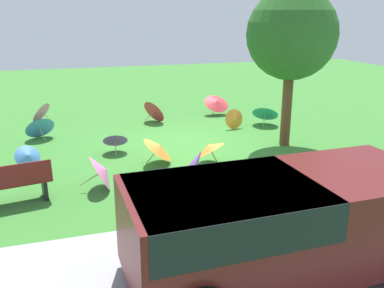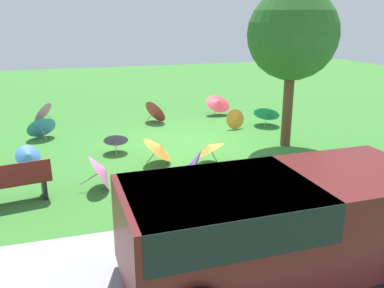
{
  "view_description": "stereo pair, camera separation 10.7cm",
  "coord_description": "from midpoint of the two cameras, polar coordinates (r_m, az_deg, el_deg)",
  "views": [
    {
      "loc": [
        3.45,
        11.74,
        3.79
      ],
      "look_at": [
        0.42,
        2.03,
        0.6
      ],
      "focal_mm": 38.96,
      "sensor_mm": 36.0,
      "label": 1
    },
    {
      "loc": [
        3.35,
        11.77,
        3.79
      ],
      "look_at": [
        0.42,
        2.03,
        0.6
      ],
      "focal_mm": 38.96,
      "sensor_mm": 36.0,
      "label": 2
    }
  ],
  "objects": [
    {
      "name": "ground",
      "position": [
        12.81,
        -0.6,
        0.2
      ],
      "size": [
        40.0,
        40.0,
        0.0
      ],
      "primitive_type": "plane",
      "color": "#387A2D"
    },
    {
      "name": "parasol_pink_1",
      "position": [
        9.52,
        -11.84,
        -3.62
      ],
      "size": [
        0.82,
        0.9,
        0.87
      ],
      "color": "tan",
      "rests_on": "ground"
    },
    {
      "name": "parasol_teal_0",
      "position": [
        14.99,
        10.39,
        4.26
      ],
      "size": [
        1.2,
        1.17,
        0.8
      ],
      "color": "tan",
      "rests_on": "ground"
    },
    {
      "name": "parasol_blue_0",
      "position": [
        11.56,
        -21.24,
        -1.46
      ],
      "size": [
        0.77,
        0.68,
        0.57
      ],
      "color": "tan",
      "rests_on": "ground"
    },
    {
      "name": "parasol_blue_3",
      "position": [
        13.98,
        -19.82,
        2.35
      ],
      "size": [
        1.08,
        0.94,
        0.81
      ],
      "color": "tan",
      "rests_on": "ground"
    },
    {
      "name": "parasol_red_1",
      "position": [
        15.23,
        -4.62,
        4.66
      ],
      "size": [
        1.01,
        1.1,
        0.89
      ],
      "color": "tan",
      "rests_on": "ground"
    },
    {
      "name": "parasol_orange_0",
      "position": [
        14.34,
        6.23,
        3.4
      ],
      "size": [
        0.7,
        0.56,
        0.69
      ],
      "color": "tan",
      "rests_on": "ground"
    },
    {
      "name": "shade_tree",
      "position": [
        12.36,
        13.85,
        14.26
      ],
      "size": [
        2.56,
        2.56,
        4.52
      ],
      "color": "brown",
      "rests_on": "ground"
    },
    {
      "name": "parasol_purple_1",
      "position": [
        9.68,
        0.29,
        -3.06
      ],
      "size": [
        0.86,
        0.89,
        0.81
      ],
      "color": "tan",
      "rests_on": "ground"
    },
    {
      "name": "van_dark",
      "position": [
        6.28,
        10.9,
        -10.18
      ],
      "size": [
        4.64,
        2.21,
        1.53
      ],
      "color": "#591919",
      "rests_on": "ground"
    },
    {
      "name": "parasol_red_0",
      "position": [
        16.3,
        3.8,
        5.7
      ],
      "size": [
        1.06,
        1.0,
        0.81
      ],
      "color": "tan",
      "rests_on": "ground"
    },
    {
      "name": "park_bench",
      "position": [
        9.34,
        -23.24,
        -4.93
      ],
      "size": [
        1.66,
        0.75,
        0.9
      ],
      "color": "maroon",
      "rests_on": "ground"
    },
    {
      "name": "parasol_orange_2",
      "position": [
        10.92,
        -4.23,
        -0.5
      ],
      "size": [
        0.99,
        1.06,
        0.78
      ],
      "color": "tan",
      "rests_on": "ground"
    },
    {
      "name": "parasol_purple_0",
      "position": [
        12.0,
        -10.15,
        0.74
      ],
      "size": [
        0.77,
        0.71,
        0.69
      ],
      "color": "tan",
      "rests_on": "ground"
    },
    {
      "name": "parasol_orange_1",
      "position": [
        10.9,
        2.65,
        -0.5
      ],
      "size": [
        1.12,
        1.12,
        0.73
      ],
      "color": "tan",
      "rests_on": "ground"
    },
    {
      "name": "parasol_pink_0",
      "position": [
        16.11,
        -19.69,
        4.22
      ],
      "size": [
        0.95,
        1.04,
        0.79
      ],
      "color": "tan",
      "rests_on": "ground"
    },
    {
      "name": "road_strip",
      "position": [
        7.03,
        15.9,
        -15.89
      ],
      "size": [
        40.0,
        4.06,
        0.01
      ],
      "primitive_type": "cube",
      "color": "#9E9EA3",
      "rests_on": "ground"
    }
  ]
}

